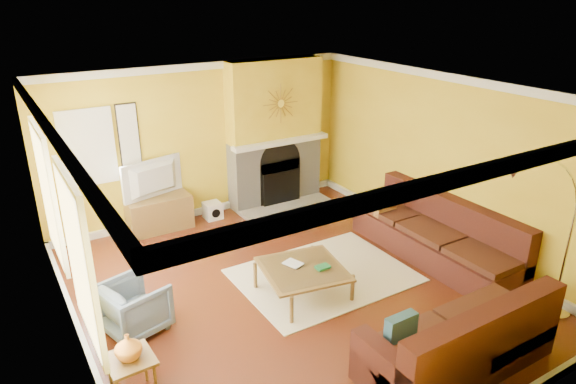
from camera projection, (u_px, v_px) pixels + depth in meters
floor at (293, 288)px, 7.09m from camera, size 5.50×6.00×0.02m
ceiling at (293, 91)px, 6.08m from camera, size 5.50×6.00×0.02m
wall_back at (202, 141)px, 8.97m from camera, size 5.50×0.02×2.70m
wall_front at (487, 316)px, 4.20m from camera, size 5.50×0.02×2.70m
wall_left at (64, 250)px, 5.24m from camera, size 0.02×6.00×2.70m
wall_right at (444, 162)px, 7.92m from camera, size 0.02×6.00×2.70m
baseboard at (293, 284)px, 7.06m from camera, size 5.50×6.00×0.12m
crown_molding at (293, 97)px, 6.11m from camera, size 5.50×6.00×0.12m
window_left_near at (47, 195)px, 6.24m from camera, size 0.06×1.22×1.72m
window_left_far at (78, 261)px, 4.73m from camera, size 0.06×1.22×1.72m
window_back at (88, 148)px, 7.93m from camera, size 0.82×0.06×1.22m
wall_art at (129, 138)px, 8.24m from camera, size 0.34×0.04×1.14m
fireplace at (275, 134)px, 9.46m from camera, size 1.80×0.40×2.70m
mantel at (281, 142)px, 9.30m from camera, size 1.92×0.22×0.08m
hearth at (290, 209)px, 9.51m from camera, size 1.80×0.70×0.06m
sunburst at (281, 104)px, 9.05m from camera, size 0.70×0.04×0.70m
rug at (324, 275)px, 7.36m from camera, size 2.40×1.80×0.02m
sectional_sofa at (400, 263)px, 6.82m from camera, size 3.17×3.73×0.90m
coffee_table at (303, 281)px, 6.85m from camera, size 1.22×1.22×0.41m
media_console at (160, 213)px, 8.69m from camera, size 1.06×0.48×0.58m
tv at (156, 180)px, 8.47m from camera, size 1.11×0.44×0.64m
subwoofer at (213, 210)px, 9.17m from camera, size 0.29×0.29×0.29m
armchair at (134, 307)px, 6.10m from camera, size 0.86×0.85×0.64m
side_table at (133, 378)px, 5.09m from camera, size 0.46×0.46×0.49m
vase at (128, 347)px, 4.95m from camera, size 0.30×0.30×0.28m
book at (289, 266)px, 6.78m from camera, size 0.26×0.30×0.02m
arc_lamp at (539, 247)px, 5.80m from camera, size 1.42×0.36×2.25m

